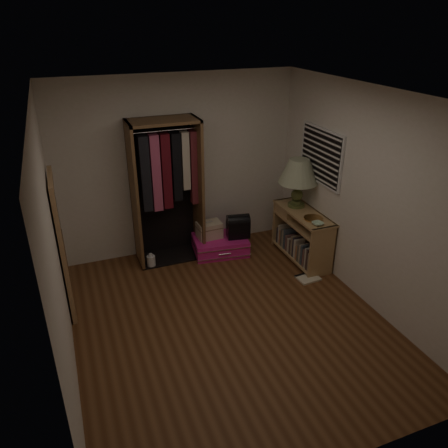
{
  "coord_description": "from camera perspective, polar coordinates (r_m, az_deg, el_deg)",
  "views": [
    {
      "loc": [
        -1.56,
        -3.85,
        3.28
      ],
      "look_at": [
        0.3,
        0.95,
        0.8
      ],
      "focal_mm": 35.0,
      "sensor_mm": 36.0,
      "label": 1
    }
  ],
  "objects": [
    {
      "name": "room_walls",
      "position": [
        4.59,
        1.49,
        2.86
      ],
      "size": [
        3.52,
        4.02,
        2.6
      ],
      "color": "silver",
      "rests_on": "ground"
    },
    {
      "name": "pink_suitcase",
      "position": [
        6.63,
        -0.51,
        -2.74
      ],
      "size": [
        0.88,
        0.69,
        0.25
      ],
      "rotation": [
        0.0,
        0.0,
        -0.13
      ],
      "color": "#E21B82",
      "rests_on": "ground"
    },
    {
      "name": "white_jug",
      "position": [
        6.36,
        -9.5,
        -4.8
      ],
      "size": [
        0.15,
        0.15,
        0.21
      ],
      "rotation": [
        0.0,
        0.0,
        0.28
      ],
      "color": "white",
      "rests_on": "ground"
    },
    {
      "name": "ground",
      "position": [
        5.3,
        0.71,
        -12.57
      ],
      "size": [
        4.0,
        4.0,
        0.0
      ],
      "primitive_type": "plane",
      "color": "#573118",
      "rests_on": "ground"
    },
    {
      "name": "floor_book",
      "position": [
        6.16,
        10.82,
        -6.86
      ],
      "size": [
        0.32,
        0.26,
        0.03
      ],
      "rotation": [
        0.0,
        0.0,
        0.08
      ],
      "color": "beige",
      "rests_on": "ground"
    },
    {
      "name": "table_lamp",
      "position": [
        6.28,
        9.73,
        6.67
      ],
      "size": [
        0.6,
        0.6,
        0.71
      ],
      "rotation": [
        0.0,
        0.0,
        -0.06
      ],
      "color": "#4A5529",
      "rests_on": "console_bookshelf"
    },
    {
      "name": "brass_tray",
      "position": [
        6.1,
        11.59,
        0.74
      ],
      "size": [
        0.28,
        0.28,
        0.02
      ],
      "rotation": [
        0.0,
        0.0,
        -0.07
      ],
      "color": "#B48145",
      "rests_on": "console_bookshelf"
    },
    {
      "name": "floor_mirror",
      "position": [
        5.43,
        -20.34,
        -2.64
      ],
      "size": [
        0.06,
        0.8,
        1.7
      ],
      "color": "#AE8154",
      "rests_on": "ground"
    },
    {
      "name": "black_bag",
      "position": [
        6.52,
        1.86,
        -0.2
      ],
      "size": [
        0.37,
        0.27,
        0.36
      ],
      "rotation": [
        0.0,
        0.0,
        -0.18
      ],
      "color": "black",
      "rests_on": "pink_suitcase"
    },
    {
      "name": "open_wardrobe",
      "position": [
        6.14,
        -7.49,
        5.66
      ],
      "size": [
        0.95,
        0.5,
        2.05
      ],
      "color": "brown",
      "rests_on": "ground"
    },
    {
      "name": "train_case",
      "position": [
        6.53,
        -1.94,
        -0.76
      ],
      "size": [
        0.37,
        0.27,
        0.26
      ],
      "rotation": [
        0.0,
        0.0,
        0.04
      ],
      "color": "#C5B296",
      "rests_on": "pink_suitcase"
    },
    {
      "name": "ceramic_bowl",
      "position": [
        5.93,
        12.13,
        0.05
      ],
      "size": [
        0.17,
        0.17,
        0.04
      ],
      "primitive_type": "imported",
      "rotation": [
        0.0,
        0.0,
        0.12
      ],
      "color": "#B0D0AD",
      "rests_on": "console_bookshelf"
    },
    {
      "name": "console_bookshelf",
      "position": [
        6.47,
        9.97,
        -1.21
      ],
      "size": [
        0.42,
        1.12,
        0.75
      ],
      "color": "#AB8352",
      "rests_on": "ground"
    }
  ]
}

